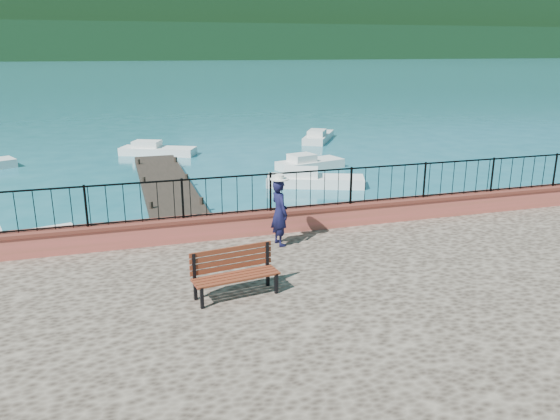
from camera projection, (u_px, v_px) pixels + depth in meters
ground at (336, 343)px, 11.05m from camera, size 2000.00×2000.00×0.00m
parapet at (282, 220)px, 14.01m from camera, size 28.00×0.46×0.58m
railing at (282, 192)px, 13.80m from camera, size 27.00×0.05×0.95m
dock at (171, 196)px, 21.44m from camera, size 2.00×16.00×0.30m
far_forest at (113, 42)px, 283.43m from camera, size 900.00×60.00×18.00m
foothills at (110, 21)px, 334.71m from camera, size 900.00×120.00×44.00m
companion_hill at (324, 54)px, 586.16m from camera, size 448.00×384.00×180.00m
park_bench at (235, 282)px, 10.34m from camera, size 1.71×0.78×0.91m
person at (280, 213)px, 12.91m from camera, size 0.47×0.64×1.61m
hat at (279, 177)px, 12.66m from camera, size 0.44×0.44×0.12m
boat_1 at (315, 177)px, 23.56m from camera, size 4.35×2.72×0.80m
boat_2 at (310, 161)px, 26.98m from camera, size 3.57×2.12×0.80m
boat_4 at (158, 148)px, 30.50m from camera, size 4.32×2.94×0.80m
boat_5 at (319, 134)px, 35.24m from camera, size 3.37×4.39×0.80m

